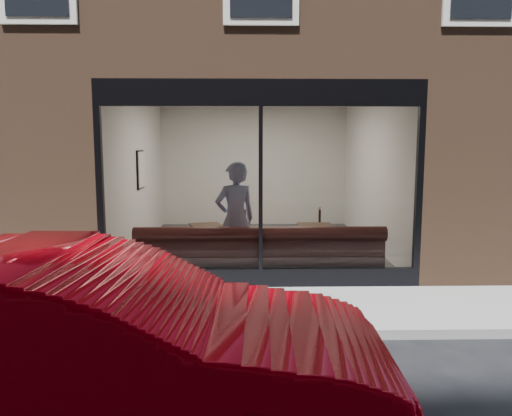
{
  "coord_description": "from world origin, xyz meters",
  "views": [
    {
      "loc": [
        -0.24,
        -5.57,
        2.27
      ],
      "look_at": [
        -0.06,
        2.4,
        1.21
      ],
      "focal_mm": 35.0,
      "sensor_mm": 36.0,
      "label": 1
    }
  ],
  "objects_px": {
    "banquette": "(260,267)",
    "cafe_chair_right": "(310,243)",
    "cafe_chair_left": "(232,246)",
    "person": "(235,219)",
    "cafe_table_left": "(206,226)",
    "cafe_table_right": "(315,226)",
    "parked_car": "(82,354)"
  },
  "relations": [
    {
      "from": "cafe_chair_left",
      "to": "cafe_chair_right",
      "type": "relative_size",
      "value": 0.87
    },
    {
      "from": "banquette",
      "to": "cafe_table_left",
      "type": "distance_m",
      "value": 1.5
    },
    {
      "from": "banquette",
      "to": "person",
      "type": "distance_m",
      "value": 0.89
    },
    {
      "from": "parked_car",
      "to": "banquette",
      "type": "bearing_deg",
      "value": -15.45
    },
    {
      "from": "cafe_chair_right",
      "to": "parked_car",
      "type": "xyz_separation_m",
      "value": [
        -2.48,
        -6.41,
        0.52
      ]
    },
    {
      "from": "banquette",
      "to": "cafe_chair_left",
      "type": "relative_size",
      "value": 9.81
    },
    {
      "from": "banquette",
      "to": "parked_car",
      "type": "distance_m",
      "value": 4.82
    },
    {
      "from": "person",
      "to": "parked_car",
      "type": "height_order",
      "value": "person"
    },
    {
      "from": "cafe_table_left",
      "to": "parked_car",
      "type": "bearing_deg",
      "value": -94.73
    },
    {
      "from": "person",
      "to": "cafe_table_left",
      "type": "height_order",
      "value": "person"
    },
    {
      "from": "person",
      "to": "cafe_chair_left",
      "type": "height_order",
      "value": "person"
    },
    {
      "from": "cafe_table_right",
      "to": "banquette",
      "type": "bearing_deg",
      "value": -137.17
    },
    {
      "from": "person",
      "to": "cafe_chair_left",
      "type": "distance_m",
      "value": 1.54
    },
    {
      "from": "cafe_chair_left",
      "to": "person",
      "type": "bearing_deg",
      "value": 115.54
    },
    {
      "from": "cafe_chair_left",
      "to": "cafe_chair_right",
      "type": "height_order",
      "value": "cafe_chair_right"
    },
    {
      "from": "banquette",
      "to": "cafe_chair_left",
      "type": "bearing_deg",
      "value": 106.88
    },
    {
      "from": "person",
      "to": "cafe_chair_left",
      "type": "bearing_deg",
      "value": -109.06
    },
    {
      "from": "cafe_table_right",
      "to": "parked_car",
      "type": "relative_size",
      "value": 0.13
    },
    {
      "from": "cafe_table_right",
      "to": "parked_car",
      "type": "bearing_deg",
      "value": -113.91
    },
    {
      "from": "person",
      "to": "cafe_chair_left",
      "type": "relative_size",
      "value": 4.78
    },
    {
      "from": "banquette",
      "to": "cafe_table_left",
      "type": "xyz_separation_m",
      "value": [
        -0.95,
        1.04,
        0.52
      ]
    },
    {
      "from": "person",
      "to": "cafe_table_left",
      "type": "bearing_deg",
      "value": -77.37
    },
    {
      "from": "cafe_chair_right",
      "to": "cafe_table_right",
      "type": "bearing_deg",
      "value": 95.86
    },
    {
      "from": "banquette",
      "to": "cafe_chair_right",
      "type": "distance_m",
      "value": 2.12
    },
    {
      "from": "person",
      "to": "cafe_table_right",
      "type": "xyz_separation_m",
      "value": [
        1.44,
        0.69,
        -0.23
      ]
    },
    {
      "from": "banquette",
      "to": "parked_car",
      "type": "height_order",
      "value": "parked_car"
    },
    {
      "from": "banquette",
      "to": "cafe_table_left",
      "type": "bearing_deg",
      "value": 132.36
    },
    {
      "from": "cafe_table_right",
      "to": "cafe_chair_right",
      "type": "distance_m",
      "value": 1.01
    },
    {
      "from": "person",
      "to": "cafe_chair_right",
      "type": "relative_size",
      "value": 4.15
    },
    {
      "from": "cafe_chair_left",
      "to": "cafe_chair_right",
      "type": "bearing_deg",
      "value": -150.6
    },
    {
      "from": "banquette",
      "to": "cafe_chair_right",
      "type": "height_order",
      "value": "banquette"
    },
    {
      "from": "person",
      "to": "cafe_chair_right",
      "type": "bearing_deg",
      "value": -156.06
    }
  ]
}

